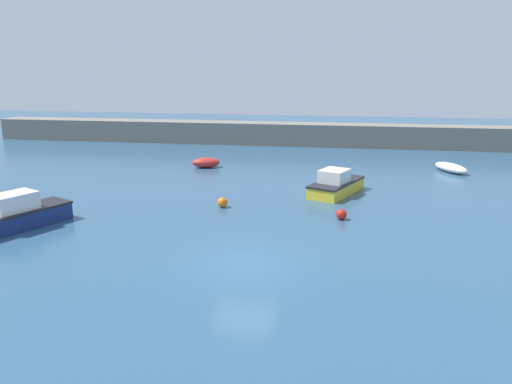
% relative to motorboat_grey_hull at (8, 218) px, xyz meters
% --- Properties ---
extents(ground_plane, '(120.00, 120.00, 0.20)m').
position_rel_motorboat_grey_hull_xyz_m(ground_plane, '(12.18, -2.23, -0.76)').
color(ground_plane, '#2D5170').
extents(harbor_breakwater, '(64.10, 2.62, 2.16)m').
position_rel_motorboat_grey_hull_xyz_m(harbor_breakwater, '(12.18, 28.73, 0.42)').
color(harbor_breakwater, slate).
rests_on(harbor_breakwater, ground_plane).
extents(motorboat_grey_hull, '(4.34, 6.49, 1.81)m').
position_rel_motorboat_grey_hull_xyz_m(motorboat_grey_hull, '(0.00, 0.00, 0.00)').
color(motorboat_grey_hull, navy).
rests_on(motorboat_grey_hull, ground_plane).
extents(open_tender_yellow, '(2.65, 3.46, 0.65)m').
position_rel_motorboat_grey_hull_xyz_m(open_tender_yellow, '(24.31, 17.76, -0.33)').
color(open_tender_yellow, white).
rests_on(open_tender_yellow, ground_plane).
extents(motorboat_with_cabin, '(3.65, 5.03, 1.60)m').
position_rel_motorboat_grey_hull_xyz_m(motorboat_with_cabin, '(15.76, 9.77, -0.06)').
color(motorboat_with_cabin, yellow).
rests_on(motorboat_with_cabin, ground_plane).
extents(fishing_dinghy_green, '(2.37, 1.60, 0.79)m').
position_rel_motorboat_grey_hull_xyz_m(fishing_dinghy_green, '(5.63, 16.35, -0.26)').
color(fishing_dinghy_green, red).
rests_on(fishing_dinghy_green, ground_plane).
extents(mooring_buoy_red, '(0.56, 0.56, 0.56)m').
position_rel_motorboat_grey_hull_xyz_m(mooring_buoy_red, '(16.11, 4.45, -0.38)').
color(mooring_buoy_red, red).
rests_on(mooring_buoy_red, ground_plane).
extents(mooring_buoy_orange, '(0.58, 0.58, 0.58)m').
position_rel_motorboat_grey_hull_xyz_m(mooring_buoy_orange, '(9.42, 5.69, -0.37)').
color(mooring_buoy_orange, orange).
rests_on(mooring_buoy_orange, ground_plane).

